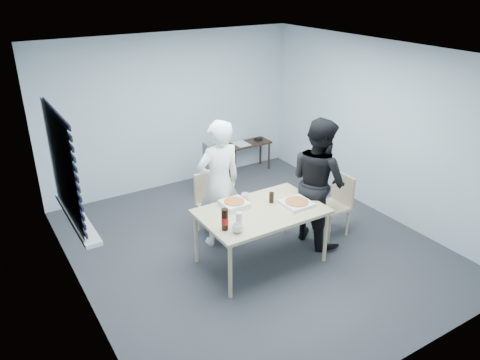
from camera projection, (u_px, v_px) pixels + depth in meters
room at (66, 174)px, 5.12m from camera, size 5.00×5.00×5.00m
dining_table at (261, 214)px, 5.84m from camera, size 1.54×0.98×0.75m
chair_far at (211, 199)px, 6.63m from camera, size 0.42×0.42×0.89m
chair_right at (337, 200)px, 6.60m from camera, size 0.42×0.42×0.89m
person_white at (219, 184)px, 6.21m from camera, size 0.65×0.42×1.77m
person_black at (318, 181)px, 6.29m from camera, size 0.47×0.86×1.77m
side_table at (248, 147)px, 8.70m from camera, size 0.83×0.37×0.55m
stool at (215, 175)px, 7.70m from camera, size 0.36×0.36×0.51m
backpack at (215, 156)px, 7.55m from camera, size 0.33×0.24×0.46m
pizza_box_a at (234, 204)px, 5.90m from camera, size 0.31×0.31×0.08m
pizza_box_b at (297, 203)px, 5.95m from camera, size 0.35×0.35×0.05m
mug_a at (237, 228)px, 5.32m from camera, size 0.17×0.17×0.10m
mug_b at (245, 197)px, 6.05m from camera, size 0.10×0.10×0.09m
cola_glass at (271, 197)px, 5.98m from camera, size 0.08×0.08×0.14m
soda_bottle at (225, 220)px, 5.33m from camera, size 0.08×0.08×0.26m
plastic_cups at (239, 219)px, 5.42m from camera, size 0.10×0.10×0.18m
rubber_band at (294, 214)px, 5.73m from camera, size 0.07×0.07×0.00m
papers at (241, 144)px, 8.61m from camera, size 0.36×0.40×0.01m
black_box at (258, 139)px, 8.76m from camera, size 0.15×0.12×0.05m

